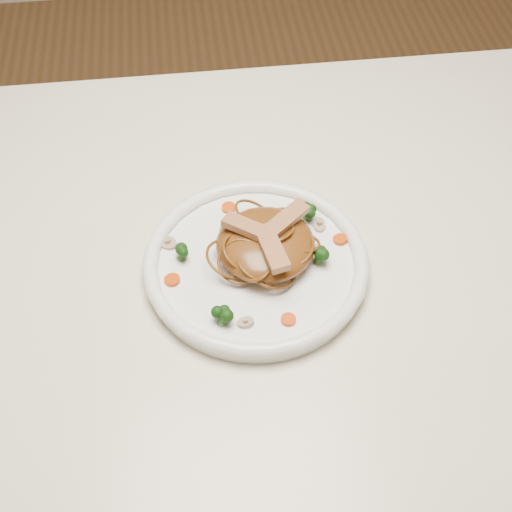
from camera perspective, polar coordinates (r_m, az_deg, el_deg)
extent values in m
plane|color=brown|center=(1.59, -0.58, -16.96)|extent=(4.00, 4.00, 0.00)
cube|color=silver|center=(0.96, -0.92, 0.11)|extent=(1.20, 0.80, 0.04)
cylinder|color=brown|center=(1.59, 17.59, 2.62)|extent=(0.06, 0.06, 0.71)
cylinder|color=white|center=(0.91, 0.00, -0.88)|extent=(0.35, 0.35, 0.02)
ellipsoid|color=#5E3312|center=(0.90, 0.78, 0.98)|extent=(0.16, 0.16, 0.04)
cube|color=tan|center=(0.90, 2.54, 3.09)|extent=(0.07, 0.06, 0.01)
cube|color=tan|center=(0.89, -0.62, 2.30)|extent=(0.07, 0.06, 0.01)
cube|color=tan|center=(0.86, 1.30, 0.67)|extent=(0.04, 0.08, 0.01)
cylinder|color=red|center=(0.97, 3.52, 4.04)|extent=(0.02, 0.02, 0.00)
cylinder|color=red|center=(0.89, -6.86, -1.94)|extent=(0.02, 0.02, 0.00)
cylinder|color=red|center=(0.94, 6.87, 1.36)|extent=(0.02, 0.02, 0.00)
cylinder|color=red|center=(0.97, -2.24, 3.95)|extent=(0.02, 0.02, 0.00)
cylinder|color=red|center=(0.85, 2.66, -5.19)|extent=(0.02, 0.02, 0.00)
cylinder|color=tan|center=(0.85, -0.86, -5.45)|extent=(0.02, 0.02, 0.01)
cylinder|color=tan|center=(0.95, 5.20, 2.54)|extent=(0.03, 0.03, 0.01)
cylinder|color=tan|center=(0.93, -7.19, 1.07)|extent=(0.04, 0.04, 0.01)
cylinder|color=tan|center=(0.98, 3.58, 4.35)|extent=(0.02, 0.02, 0.01)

